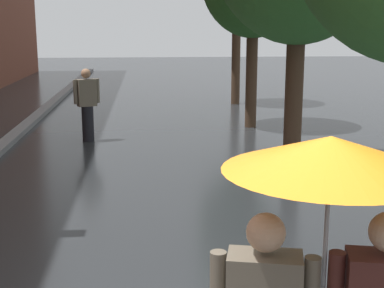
# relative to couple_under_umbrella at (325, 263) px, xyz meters

# --- Properties ---
(kerb_strip) EXTENTS (0.30, 36.00, 0.12)m
(kerb_strip) POSITION_rel_couple_under_umbrella_xyz_m (-3.96, 10.18, -1.29)
(kerb_strip) COLOR slate
(kerb_strip) RESTS_ON ground
(couple_under_umbrella) EXTENTS (1.18, 1.11, 2.04)m
(couple_under_umbrella) POSITION_rel_couple_under_umbrella_xyz_m (0.00, 0.00, 0.00)
(couple_under_umbrella) COLOR black
(couple_under_umbrella) RESTS_ON ground
(pedestrian_walking_midground) EXTENTS (0.55, 0.36, 1.61)m
(pedestrian_walking_midground) POSITION_rel_couple_under_umbrella_xyz_m (-2.23, 9.62, -0.53)
(pedestrian_walking_midground) COLOR black
(pedestrian_walking_midground) RESTS_ON ground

